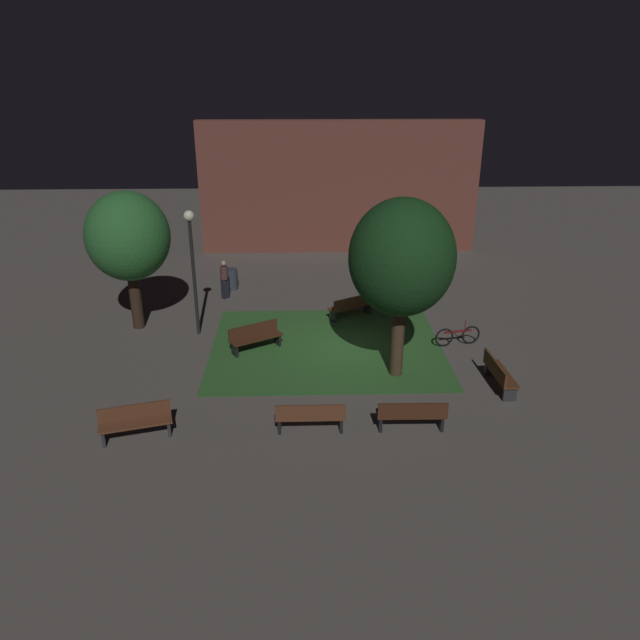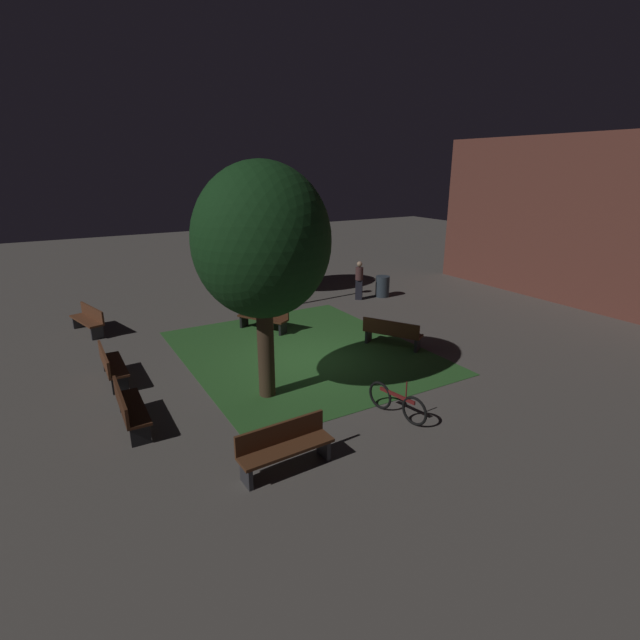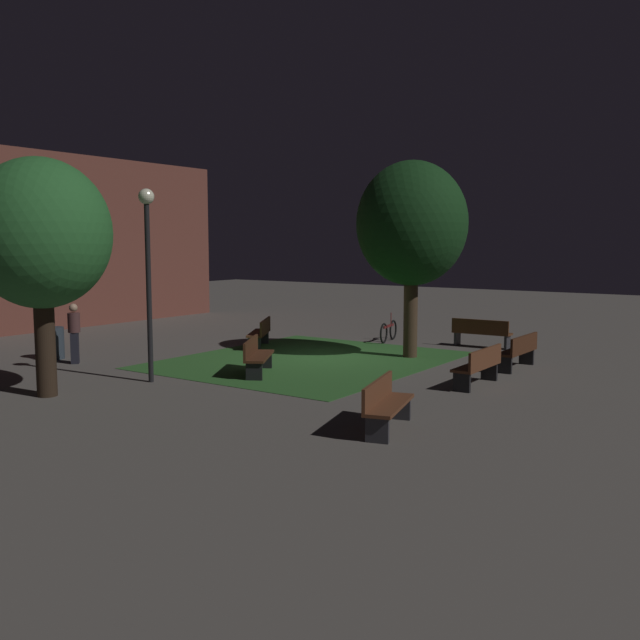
% 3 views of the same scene
% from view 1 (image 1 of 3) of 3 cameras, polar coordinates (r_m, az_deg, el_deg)
% --- Properties ---
extents(ground_plane, '(60.00, 60.00, 0.00)m').
position_cam_1_polar(ground_plane, '(20.35, 2.54, -2.68)').
color(ground_plane, '#56514C').
extents(grass_lawn, '(7.79, 6.63, 0.01)m').
position_cam_1_polar(grass_lawn, '(20.43, 0.62, -2.53)').
color(grass_lawn, '#2D6028').
rests_on(grass_lawn, ground).
extents(bench_front_right, '(1.80, 0.48, 0.88)m').
position_cam_1_polar(bench_front_right, '(15.60, -0.93, -9.13)').
color(bench_front_right, brown).
rests_on(bench_front_right, ground).
extents(bench_path_side, '(1.81, 0.51, 0.88)m').
position_cam_1_polar(bench_path_side, '(15.85, 8.72, -8.87)').
color(bench_path_side, '#422314').
rests_on(bench_path_side, ground).
extents(bench_back_row, '(1.79, 1.33, 0.88)m').
position_cam_1_polar(bench_back_row, '(20.14, -6.19, -1.57)').
color(bench_back_row, '#422314').
rests_on(bench_back_row, ground).
extents(bench_corner, '(0.55, 1.82, 0.88)m').
position_cam_1_polar(bench_corner, '(18.43, 16.64, -4.85)').
color(bench_corner, '#512D19').
rests_on(bench_corner, ground).
extents(bench_lawn_edge, '(1.86, 0.93, 0.88)m').
position_cam_1_polar(bench_lawn_edge, '(16.11, -17.18, -9.16)').
color(bench_lawn_edge, brown).
rests_on(bench_lawn_edge, ground).
extents(bench_front_left, '(1.79, 1.33, 0.88)m').
position_cam_1_polar(bench_front_left, '(22.66, 3.05, 1.36)').
color(bench_front_left, brown).
rests_on(bench_front_left, ground).
extents(tree_lawn_side, '(3.09, 3.09, 5.48)m').
position_cam_1_polar(tree_lawn_side, '(17.39, 7.81, 5.81)').
color(tree_lawn_side, '#423021').
rests_on(tree_lawn_side, ground).
extents(tree_near_wall, '(2.89, 2.89, 4.97)m').
position_cam_1_polar(tree_near_wall, '(21.89, -17.82, 7.51)').
color(tree_near_wall, '#2D2116').
rests_on(tree_near_wall, ground).
extents(lamp_post_near_wall, '(0.36, 0.36, 4.44)m').
position_cam_1_polar(lamp_post_near_wall, '(20.85, -12.10, 6.37)').
color(lamp_post_near_wall, black).
rests_on(lamp_post_near_wall, ground).
extents(trash_bin, '(0.59, 0.59, 0.89)m').
position_cam_1_polar(trash_bin, '(25.98, -8.47, 3.88)').
color(trash_bin, '#2D3842').
rests_on(trash_bin, ground).
extents(bicycle, '(1.62, 0.37, 0.93)m').
position_cam_1_polar(bicycle, '(20.94, 12.97, -1.48)').
color(bicycle, black).
rests_on(bicycle, ground).
extents(pedestrian, '(0.34, 0.34, 1.61)m').
position_cam_1_polar(pedestrian, '(24.80, -9.08, 3.92)').
color(pedestrian, black).
rests_on(pedestrian, ground).
extents(building_wall_backdrop, '(13.96, 0.80, 6.51)m').
position_cam_1_polar(building_wall_backdrop, '(30.87, 1.82, 12.49)').
color(building_wall_backdrop, brown).
rests_on(building_wall_backdrop, ground).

